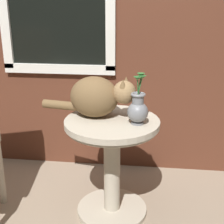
# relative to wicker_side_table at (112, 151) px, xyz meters

# --- Properties ---
(back_wall) EXTENTS (4.00, 0.07, 2.60)m
(back_wall) POSITION_rel_wicker_side_table_xyz_m (-0.24, 0.64, 0.86)
(back_wall) COLOR #562D1E
(back_wall) RESTS_ON ground_plane
(wicker_side_table) EXTENTS (0.57, 0.57, 0.64)m
(wicker_side_table) POSITION_rel_wicker_side_table_xyz_m (0.00, 0.00, 0.00)
(wicker_side_table) COLOR #B2A893
(wicker_side_table) RESTS_ON ground_plane
(cat) EXTENTS (0.59, 0.29, 0.25)m
(cat) POSITION_rel_wicker_side_table_xyz_m (-0.10, 0.05, 0.33)
(cat) COLOR brown
(cat) RESTS_ON wicker_side_table
(pewter_vase_with_ivy) EXTENTS (0.12, 0.12, 0.29)m
(pewter_vase_with_ivy) POSITION_rel_wicker_side_table_xyz_m (0.15, -0.04, 0.30)
(pewter_vase_with_ivy) COLOR slate
(pewter_vase_with_ivy) RESTS_ON wicker_side_table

